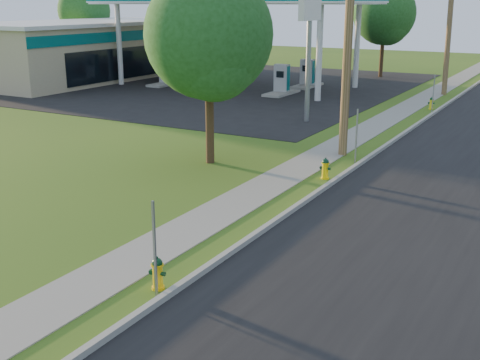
% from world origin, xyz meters
% --- Properties ---
extents(road, '(8.00, 120.00, 0.02)m').
position_xyz_m(road, '(4.50, 10.00, 0.01)').
color(road, black).
rests_on(road, ground).
extents(curb, '(0.15, 120.00, 0.15)m').
position_xyz_m(curb, '(0.50, 10.00, 0.07)').
color(curb, gray).
rests_on(curb, ground).
extents(sidewalk, '(1.50, 120.00, 0.03)m').
position_xyz_m(sidewalk, '(-1.25, 10.00, 0.01)').
color(sidewalk, gray).
rests_on(sidewalk, ground).
extents(forecourt, '(26.00, 28.00, 0.02)m').
position_xyz_m(forecourt, '(-16.00, 32.00, 0.01)').
color(forecourt, black).
rests_on(forecourt, ground).
extents(utility_pole_mid, '(1.40, 0.32, 9.80)m').
position_xyz_m(utility_pole_mid, '(-0.60, 17.00, 4.95)').
color(utility_pole_mid, brown).
rests_on(utility_pole_mid, ground).
extents(utility_pole_far, '(1.40, 0.32, 9.50)m').
position_xyz_m(utility_pole_far, '(-0.60, 35.00, 4.80)').
color(utility_pole_far, brown).
rests_on(utility_pole_far, ground).
extents(sign_post_near, '(0.05, 0.04, 2.00)m').
position_xyz_m(sign_post_near, '(0.25, 4.20, 1.00)').
color(sign_post_near, gray).
rests_on(sign_post_near, ground).
extents(sign_post_mid, '(0.05, 0.04, 2.00)m').
position_xyz_m(sign_post_mid, '(0.25, 16.00, 1.00)').
color(sign_post_mid, gray).
rests_on(sign_post_mid, ground).
extents(sign_post_far, '(0.05, 0.04, 2.00)m').
position_xyz_m(sign_post_far, '(0.25, 28.20, 1.00)').
color(sign_post_far, gray).
rests_on(sign_post_far, ground).
extents(fuel_pump_nw, '(1.20, 3.20, 1.90)m').
position_xyz_m(fuel_pump_nw, '(-18.50, 30.00, 0.72)').
color(fuel_pump_nw, gray).
rests_on(fuel_pump_nw, ground).
extents(fuel_pump_ne, '(1.20, 3.20, 1.90)m').
position_xyz_m(fuel_pump_ne, '(-9.50, 30.00, 0.72)').
color(fuel_pump_ne, gray).
rests_on(fuel_pump_ne, ground).
extents(fuel_pump_sw, '(1.20, 3.20, 1.90)m').
position_xyz_m(fuel_pump_sw, '(-18.50, 34.00, 0.72)').
color(fuel_pump_sw, gray).
rests_on(fuel_pump_sw, ground).
extents(fuel_pump_se, '(1.20, 3.20, 1.90)m').
position_xyz_m(fuel_pump_se, '(-9.50, 34.00, 0.72)').
color(fuel_pump_se, gray).
rests_on(fuel_pump_se, ground).
extents(convenience_store, '(10.40, 22.40, 4.25)m').
position_xyz_m(convenience_store, '(-26.98, 32.00, 2.13)').
color(convenience_store, tan).
rests_on(convenience_store, ground).
extents(price_pylon, '(0.34, 2.04, 6.85)m').
position_xyz_m(price_pylon, '(-4.50, 22.50, 5.43)').
color(price_pylon, gray).
rests_on(price_pylon, ground).
extents(tree_verge, '(4.48, 4.48, 6.80)m').
position_xyz_m(tree_verge, '(-4.30, 13.46, 4.38)').
color(tree_verge, '#342116').
rests_on(tree_verge, ground).
extents(tree_lot, '(4.73, 4.73, 7.17)m').
position_xyz_m(tree_lot, '(-6.76, 42.23, 4.61)').
color(tree_lot, '#342116').
rests_on(tree_lot, ground).
extents(tree_back, '(4.81, 4.81, 7.28)m').
position_xyz_m(tree_back, '(-34.26, 38.88, 4.69)').
color(tree_back, '#342116').
rests_on(tree_back, ground).
extents(hydrant_near, '(0.37, 0.33, 0.71)m').
position_xyz_m(hydrant_near, '(0.09, 4.46, 0.35)').
color(hydrant_near, yellow).
rests_on(hydrant_near, ground).
extents(hydrant_mid, '(0.37, 0.33, 0.72)m').
position_xyz_m(hydrant_mid, '(0.04, 13.62, 0.35)').
color(hydrant_mid, yellow).
rests_on(hydrant_mid, ground).
extents(hydrant_far, '(0.35, 0.31, 0.68)m').
position_xyz_m(hydrant_far, '(0.01, 29.10, 0.33)').
color(hydrant_far, yellow).
rests_on(hydrant_far, ground).
extents(car_red, '(6.02, 3.87, 1.54)m').
position_xyz_m(car_red, '(-17.76, 32.37, 0.77)').
color(car_red, '#690308').
rests_on(car_red, ground).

